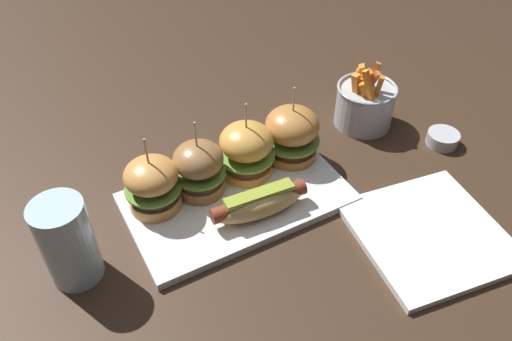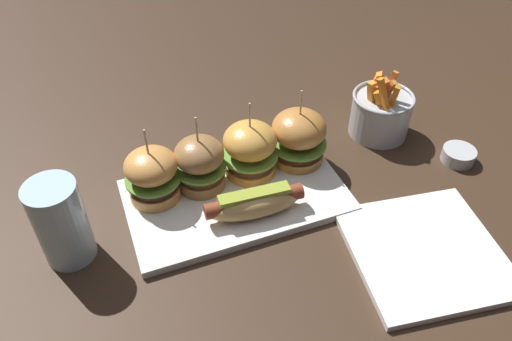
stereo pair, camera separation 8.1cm
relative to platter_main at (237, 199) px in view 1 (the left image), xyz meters
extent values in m
plane|color=#382619|center=(0.00, 0.00, -0.01)|extent=(3.00, 3.00, 0.00)
cube|color=white|center=(0.00, 0.00, 0.00)|extent=(0.36, 0.21, 0.01)
ellipsoid|color=tan|center=(0.01, -0.05, 0.03)|extent=(0.15, 0.06, 0.04)
cylinder|color=brown|center=(0.01, -0.05, 0.03)|extent=(0.16, 0.04, 0.03)
cube|color=olive|center=(0.01, -0.05, 0.05)|extent=(0.11, 0.03, 0.01)
cylinder|color=#D48F46|center=(-0.12, 0.04, 0.02)|extent=(0.08, 0.08, 0.02)
cylinder|color=#3E201C|center=(-0.12, 0.04, 0.04)|extent=(0.08, 0.08, 0.02)
cylinder|color=#609338|center=(-0.12, 0.04, 0.05)|extent=(0.09, 0.09, 0.00)
ellipsoid|color=#D48F46|center=(-0.12, 0.04, 0.07)|extent=(0.08, 0.08, 0.05)
cylinder|color=tan|center=(-0.12, 0.04, 0.11)|extent=(0.00, 0.00, 0.06)
cylinder|color=olive|center=(-0.05, 0.04, 0.02)|extent=(0.08, 0.08, 0.02)
cylinder|color=#4B2E1D|center=(-0.05, 0.04, 0.04)|extent=(0.07, 0.07, 0.01)
cylinder|color=#609338|center=(-0.05, 0.04, 0.05)|extent=(0.09, 0.09, 0.00)
ellipsoid|color=olive|center=(-0.05, 0.04, 0.07)|extent=(0.08, 0.08, 0.05)
cylinder|color=tan|center=(-0.05, 0.04, 0.12)|extent=(0.00, 0.00, 0.06)
cylinder|color=gold|center=(0.04, 0.05, 0.02)|extent=(0.09, 0.09, 0.02)
cylinder|color=#512F22|center=(0.04, 0.05, 0.03)|extent=(0.08, 0.08, 0.02)
cylinder|color=#6B9E3D|center=(0.04, 0.05, 0.04)|extent=(0.10, 0.10, 0.00)
ellipsoid|color=gold|center=(0.04, 0.05, 0.07)|extent=(0.09, 0.09, 0.06)
cylinder|color=tan|center=(0.04, 0.05, 0.12)|extent=(0.00, 0.00, 0.06)
cylinder|color=#B77838|center=(0.13, 0.05, 0.02)|extent=(0.09, 0.09, 0.02)
cylinder|color=#492516|center=(0.13, 0.05, 0.03)|extent=(0.08, 0.08, 0.02)
cylinder|color=#609338|center=(0.13, 0.05, 0.04)|extent=(0.10, 0.10, 0.00)
ellipsoid|color=#B77838|center=(0.13, 0.05, 0.07)|extent=(0.09, 0.09, 0.06)
cylinder|color=tan|center=(0.13, 0.05, 0.12)|extent=(0.00, 0.00, 0.06)
cylinder|color=#B7BABF|center=(0.32, 0.08, 0.03)|extent=(0.11, 0.11, 0.08)
torus|color=#A8AAB2|center=(0.32, 0.08, 0.07)|extent=(0.11, 0.11, 0.01)
cube|color=orange|center=(0.32, 0.08, 0.07)|extent=(0.01, 0.03, 0.06)
cube|color=orange|center=(0.29, 0.08, 0.07)|extent=(0.02, 0.02, 0.07)
cube|color=orange|center=(0.30, 0.08, 0.07)|extent=(0.02, 0.04, 0.07)
cube|color=orange|center=(0.31, 0.06, 0.07)|extent=(0.03, 0.04, 0.07)
cube|color=orange|center=(0.33, 0.09, 0.08)|extent=(0.05, 0.02, 0.08)
cube|color=orange|center=(0.32, 0.05, 0.08)|extent=(0.02, 0.03, 0.08)
cube|color=orange|center=(0.30, 0.05, 0.08)|extent=(0.03, 0.03, 0.09)
cube|color=orange|center=(0.31, 0.07, 0.08)|extent=(0.03, 0.04, 0.08)
cube|color=orange|center=(0.30, 0.06, 0.07)|extent=(0.04, 0.03, 0.06)
cube|color=orange|center=(0.32, 0.11, 0.07)|extent=(0.02, 0.02, 0.06)
cube|color=orange|center=(0.32, 0.08, 0.08)|extent=(0.04, 0.02, 0.09)
cube|color=orange|center=(0.31, 0.08, 0.08)|extent=(0.02, 0.04, 0.08)
cylinder|color=#B7BABF|center=(0.41, -0.05, 0.01)|extent=(0.06, 0.06, 0.02)
cylinder|color=tan|center=(0.41, -0.05, 0.01)|extent=(0.05, 0.05, 0.00)
cube|color=white|center=(0.22, -0.21, 0.00)|extent=(0.25, 0.25, 0.01)
cylinder|color=silver|center=(-0.27, -0.02, 0.06)|extent=(0.07, 0.07, 0.14)
camera|label=1|loc=(-0.26, -0.53, 0.59)|focal=35.26mm
camera|label=2|loc=(-0.18, -0.56, 0.59)|focal=35.26mm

